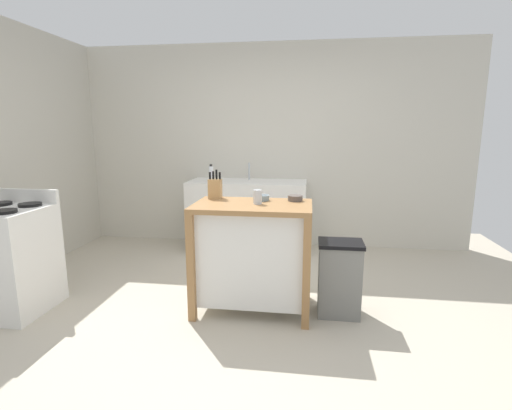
{
  "coord_description": "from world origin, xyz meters",
  "views": [
    {
      "loc": [
        0.49,
        -2.87,
        1.52
      ],
      "look_at": [
        0.04,
        0.37,
        0.87
      ],
      "focal_mm": 26.82,
      "sensor_mm": 36.0,
      "label": 1
    }
  ],
  "objects_px": {
    "bowl_stoneware_deep": "(261,198)",
    "stove": "(9,259)",
    "kitchen_island": "(253,251)",
    "trash_bin": "(339,278)",
    "sink_faucet": "(249,171)",
    "drinking_cup": "(258,197)",
    "bottle_dish_soap": "(211,173)",
    "bowl_ceramic_small": "(295,198)",
    "knife_block": "(215,188)"
  },
  "relations": [
    {
      "from": "bottle_dish_soap",
      "to": "kitchen_island",
      "type": "bearing_deg",
      "value": -64.39
    },
    {
      "from": "kitchen_island",
      "to": "stove",
      "type": "xyz_separation_m",
      "value": [
        -2.02,
        -0.31,
        -0.06
      ]
    },
    {
      "from": "drinking_cup",
      "to": "sink_faucet",
      "type": "distance_m",
      "value": 1.84
    },
    {
      "from": "knife_block",
      "to": "stove",
      "type": "bearing_deg",
      "value": -163.0
    },
    {
      "from": "kitchen_island",
      "to": "bottle_dish_soap",
      "type": "height_order",
      "value": "bottle_dish_soap"
    },
    {
      "from": "bowl_ceramic_small",
      "to": "trash_bin",
      "type": "height_order",
      "value": "bowl_ceramic_small"
    },
    {
      "from": "knife_block",
      "to": "bowl_stoneware_deep",
      "type": "height_order",
      "value": "knife_block"
    },
    {
      "from": "sink_faucet",
      "to": "bottle_dish_soap",
      "type": "relative_size",
      "value": 1.04
    },
    {
      "from": "drinking_cup",
      "to": "trash_bin",
      "type": "relative_size",
      "value": 0.18
    },
    {
      "from": "drinking_cup",
      "to": "bowl_stoneware_deep",
      "type": "bearing_deg",
      "value": 86.14
    },
    {
      "from": "knife_block",
      "to": "stove",
      "type": "height_order",
      "value": "knife_block"
    },
    {
      "from": "kitchen_island",
      "to": "bowl_ceramic_small",
      "type": "distance_m",
      "value": 0.58
    },
    {
      "from": "bowl_stoneware_deep",
      "to": "knife_block",
      "type": "bearing_deg",
      "value": 173.88
    },
    {
      "from": "bowl_stoneware_deep",
      "to": "trash_bin",
      "type": "xyz_separation_m",
      "value": [
        0.67,
        -0.15,
        -0.63
      ]
    },
    {
      "from": "stove",
      "to": "knife_block",
      "type": "bearing_deg",
      "value": 17.0
    },
    {
      "from": "drinking_cup",
      "to": "bowl_ceramic_small",
      "type": "bearing_deg",
      "value": 31.14
    },
    {
      "from": "kitchen_island",
      "to": "knife_block",
      "type": "distance_m",
      "value": 0.65
    },
    {
      "from": "sink_faucet",
      "to": "bottle_dish_soap",
      "type": "bearing_deg",
      "value": -154.51
    },
    {
      "from": "drinking_cup",
      "to": "bottle_dish_soap",
      "type": "xyz_separation_m",
      "value": [
        -0.8,
        1.59,
        0.0
      ]
    },
    {
      "from": "kitchen_island",
      "to": "bottle_dish_soap",
      "type": "distance_m",
      "value": 1.82
    },
    {
      "from": "bowl_stoneware_deep",
      "to": "bowl_ceramic_small",
      "type": "distance_m",
      "value": 0.29
    },
    {
      "from": "bottle_dish_soap",
      "to": "stove",
      "type": "xyz_separation_m",
      "value": [
        -1.26,
        -1.89,
        -0.53
      ]
    },
    {
      "from": "bowl_stoneware_deep",
      "to": "drinking_cup",
      "type": "relative_size",
      "value": 1.16
    },
    {
      "from": "sink_faucet",
      "to": "bowl_ceramic_small",
      "type": "bearing_deg",
      "value": -68.07
    },
    {
      "from": "bowl_stoneware_deep",
      "to": "sink_faucet",
      "type": "bearing_deg",
      "value": 102.58
    },
    {
      "from": "bowl_stoneware_deep",
      "to": "stove",
      "type": "distance_m",
      "value": 2.18
    },
    {
      "from": "kitchen_island",
      "to": "trash_bin",
      "type": "relative_size",
      "value": 1.53
    },
    {
      "from": "sink_faucet",
      "to": "bottle_dish_soap",
      "type": "height_order",
      "value": "sink_faucet"
    },
    {
      "from": "stove",
      "to": "kitchen_island",
      "type": "bearing_deg",
      "value": 8.61
    },
    {
      "from": "trash_bin",
      "to": "drinking_cup",
      "type": "bearing_deg",
      "value": -179.33
    },
    {
      "from": "knife_block",
      "to": "bowl_stoneware_deep",
      "type": "relative_size",
      "value": 1.89
    },
    {
      "from": "stove",
      "to": "sink_faucet",
      "type": "bearing_deg",
      "value": 51.03
    },
    {
      "from": "knife_block",
      "to": "kitchen_island",
      "type": "bearing_deg",
      "value": -28.89
    },
    {
      "from": "sink_faucet",
      "to": "stove",
      "type": "xyz_separation_m",
      "value": [
        -1.7,
        -2.11,
        -0.54
      ]
    },
    {
      "from": "kitchen_island",
      "to": "stove",
      "type": "height_order",
      "value": "stove"
    },
    {
      "from": "drinking_cup",
      "to": "stove",
      "type": "height_order",
      "value": "drinking_cup"
    },
    {
      "from": "knife_block",
      "to": "bottle_dish_soap",
      "type": "xyz_separation_m",
      "value": [
        -0.4,
        1.39,
        -0.03
      ]
    },
    {
      "from": "bowl_ceramic_small",
      "to": "stove",
      "type": "distance_m",
      "value": 2.46
    },
    {
      "from": "sink_faucet",
      "to": "bottle_dish_soap",
      "type": "xyz_separation_m",
      "value": [
        -0.45,
        -0.21,
        -0.01
      ]
    },
    {
      "from": "bowl_ceramic_small",
      "to": "bottle_dish_soap",
      "type": "bearing_deg",
      "value": 127.95
    },
    {
      "from": "kitchen_island",
      "to": "sink_faucet",
      "type": "xyz_separation_m",
      "value": [
        -0.31,
        1.8,
        0.48
      ]
    },
    {
      "from": "knife_block",
      "to": "bowl_ceramic_small",
      "type": "relative_size",
      "value": 2.03
    },
    {
      "from": "trash_bin",
      "to": "sink_faucet",
      "type": "xyz_separation_m",
      "value": [
        -1.04,
        1.8,
        0.68
      ]
    },
    {
      "from": "kitchen_island",
      "to": "stove",
      "type": "relative_size",
      "value": 0.96
    },
    {
      "from": "knife_block",
      "to": "bowl_ceramic_small",
      "type": "bearing_deg",
      "value": -2.03
    },
    {
      "from": "kitchen_island",
      "to": "sink_faucet",
      "type": "relative_size",
      "value": 4.39
    },
    {
      "from": "kitchen_island",
      "to": "bottle_dish_soap",
      "type": "relative_size",
      "value": 4.56
    },
    {
      "from": "drinking_cup",
      "to": "bottle_dish_soap",
      "type": "relative_size",
      "value": 0.55
    },
    {
      "from": "bowl_stoneware_deep",
      "to": "bowl_ceramic_small",
      "type": "bearing_deg",
      "value": 3.91
    },
    {
      "from": "bowl_stoneware_deep",
      "to": "bottle_dish_soap",
      "type": "distance_m",
      "value": 1.65
    }
  ]
}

